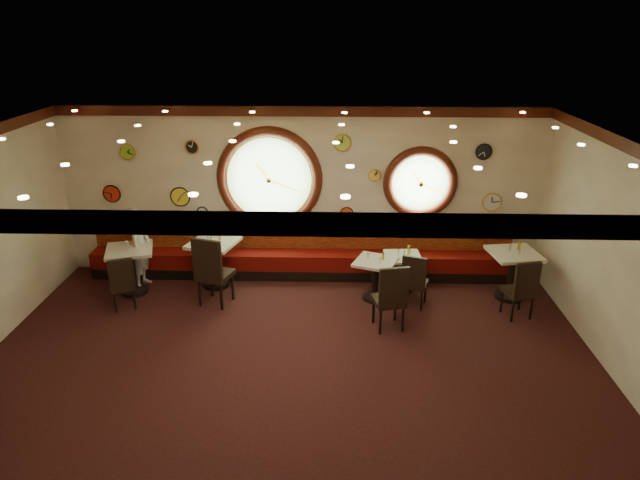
{
  "coord_description": "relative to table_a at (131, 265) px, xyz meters",
  "views": [
    {
      "loc": [
        0.65,
        -7.27,
        4.67
      ],
      "look_at": [
        0.41,
        0.8,
        1.5
      ],
      "focal_mm": 32.0,
      "sensor_mm": 36.0,
      "label": 1
    }
  ],
  "objects": [
    {
      "name": "condiment_e_pepper",
      "position": [
        6.8,
        -0.07,
        0.38
      ],
      "size": [
        0.04,
        0.04,
        0.1
      ],
      "primitive_type": "cylinder",
      "color": "silver",
      "rests_on": "table_e"
    },
    {
      "name": "floor",
      "position": [
        3.0,
        -1.91,
        -0.54
      ],
      "size": [
        9.0,
        6.0,
        0.0
      ],
      "primitive_type": "cube",
      "color": "black",
      "rests_on": "ground"
    },
    {
      "name": "chair_d",
      "position": [
        4.98,
        -0.41,
        0.01
      ],
      "size": [
        0.52,
        0.52,
        0.6
      ],
      "rotation": [
        0.0,
        0.0,
        -0.33
      ],
      "color": "black",
      "rests_on": "floor"
    },
    {
      "name": "condiment_b_pepper",
      "position": [
        1.4,
        0.27,
        0.39
      ],
      "size": [
        0.04,
        0.04,
        0.1
      ],
      "primitive_type": "cylinder",
      "color": "#B8B8BD",
      "rests_on": "table_b"
    },
    {
      "name": "table_d",
      "position": [
        4.85,
        0.23,
        -0.11
      ],
      "size": [
        0.67,
        0.67,
        0.69
      ],
      "color": "black",
      "rests_on": "floor"
    },
    {
      "name": "molding_right",
      "position": [
        7.45,
        -1.91,
        2.57
      ],
      "size": [
        0.1,
        6.0,
        0.18
      ],
      "primitive_type": "cube",
      "color": "#3E140B",
      "rests_on": "wall_back"
    },
    {
      "name": "wall_clock_8",
      "position": [
        6.55,
        1.05,
        0.91
      ],
      "size": [
        0.34,
        0.03,
        0.34
      ],
      "primitive_type": "cylinder",
      "rotation": [
        1.57,
        0.0,
        0.0
      ],
      "color": "white",
      "rests_on": "wall_back"
    },
    {
      "name": "wall_clock_4",
      "position": [
        4.35,
        1.05,
        1.41
      ],
      "size": [
        0.22,
        0.03,
        0.22
      ],
      "primitive_type": "cylinder",
      "rotation": [
        1.57,
        0.0,
        0.0
      ],
      "color": "#EACC4E",
      "rests_on": "wall_back"
    },
    {
      "name": "condiment_e_bottle",
      "position": [
        6.84,
        0.12,
        0.41
      ],
      "size": [
        0.05,
        0.05,
        0.16
      ],
      "primitive_type": "cylinder",
      "color": "gold",
      "rests_on": "table_e"
    },
    {
      "name": "condiment_d_bottle",
      "position": [
        4.95,
        0.27,
        0.24
      ],
      "size": [
        0.05,
        0.05,
        0.17
      ],
      "primitive_type": "cylinder",
      "color": "yellow",
      "rests_on": "table_d"
    },
    {
      "name": "wall_right",
      "position": [
        7.5,
        -1.91,
        1.06
      ],
      "size": [
        0.02,
        6.0,
        3.2
      ],
      "primitive_type": "cube",
      "color": "beige",
      "rests_on": "floor"
    },
    {
      "name": "molding_back",
      "position": [
        3.0,
        1.04,
        2.57
      ],
      "size": [
        9.0,
        0.1,
        0.18
      ],
      "primitive_type": "cube",
      "color": "#3E140B",
      "rests_on": "wall_back"
    },
    {
      "name": "condiment_a_pepper",
      "position": [
        -0.0,
        -0.01,
        0.37
      ],
      "size": [
        0.04,
        0.04,
        0.1
      ],
      "primitive_type": "cylinder",
      "color": "silver",
      "rests_on": "table_a"
    },
    {
      "name": "wall_front",
      "position": [
        3.0,
        -4.91,
        1.06
      ],
      "size": [
        9.0,
        0.02,
        3.2
      ],
      "primitive_type": "cube",
      "color": "beige",
      "rests_on": "floor"
    },
    {
      "name": "chair_e",
      "position": [
        6.69,
        -0.75,
        0.05
      ],
      "size": [
        0.54,
        0.54,
        0.65
      ],
      "rotation": [
        0.0,
        0.0,
        0.27
      ],
      "color": "black",
      "rests_on": "floor"
    },
    {
      "name": "banquette_back",
      "position": [
        3.0,
        1.03,
        0.21
      ],
      "size": [
        8.0,
        0.1,
        0.55
      ],
      "primitive_type": "cube",
      "color": "#61070A",
      "rests_on": "wall_back"
    },
    {
      "name": "condiment_a_bottle",
      "position": [
        0.06,
        0.1,
        0.4
      ],
      "size": [
        0.05,
        0.05,
        0.16
      ],
      "primitive_type": "cylinder",
      "color": "gold",
      "rests_on": "table_a"
    },
    {
      "name": "table_a",
      "position": [
        0.0,
        0.0,
        0.0
      ],
      "size": [
        0.97,
        0.97,
        0.86
      ],
      "color": "black",
      "rests_on": "floor"
    },
    {
      "name": "condiment_c_pepper",
      "position": [
        4.41,
        -0.19,
        0.24
      ],
      "size": [
        0.03,
        0.03,
        0.09
      ],
      "primitive_type": "cylinder",
      "color": "silver",
      "rests_on": "table_c"
    },
    {
      "name": "ceiling",
      "position": [
        3.0,
        -1.91,
        2.66
      ],
      "size": [
        9.0,
        6.0,
        0.02
      ],
      "primitive_type": "cube",
      "color": "#BC8035",
      "rests_on": "wall_back"
    },
    {
      "name": "condiment_a_salt",
      "position": [
        -0.07,
        0.11,
        0.37
      ],
      "size": [
        0.04,
        0.04,
        0.11
      ],
      "primitive_type": "cylinder",
      "color": "silver",
      "rests_on": "table_a"
    },
    {
      "name": "wall_clock_3",
      "position": [
        0.7,
        1.05,
        0.96
      ],
      "size": [
        0.36,
        0.03,
        0.36
      ],
      "primitive_type": "cylinder",
      "rotation": [
        1.57,
        0.0,
        0.0
      ],
      "color": "yellow",
      "rests_on": "wall_back"
    },
    {
      "name": "wall_clock_2",
      "position": [
        6.3,
        1.05,
        1.86
      ],
      "size": [
        0.28,
        0.03,
        0.28
      ],
      "primitive_type": "cylinder",
      "rotation": [
        1.57,
        0.0,
        0.0
      ],
      "color": "black",
      "rests_on": "wall_back"
    },
    {
      "name": "condiment_b_bottle",
      "position": [
        1.54,
        0.41,
        0.41
      ],
      "size": [
        0.04,
        0.04,
        0.14
      ],
      "primitive_type": "cylinder",
      "color": "gold",
      "rests_on": "table_b"
    },
    {
      "name": "wall_clock_6",
      "position": [
        -0.6,
        1.05,
        1.01
      ],
      "size": [
        0.32,
        0.03,
        0.32
      ],
      "primitive_type": "cylinder",
      "rotation": [
        1.57,
        0.0,
        0.0
      ],
      "color": "red",
      "rests_on": "wall_back"
    },
    {
      "name": "condiment_d_salt",
      "position": [
        4.76,
        0.22,
        0.21
      ],
      "size": [
        0.04,
        0.04,
        0.11
      ],
      "primitive_type": "cylinder",
      "color": "silver",
      "rests_on": "table_d"
    },
    {
      "name": "porthole_right_ring",
      "position": [
        5.2,
        1.04,
        1.26
      ],
      "size": [
        1.09,
        0.03,
        1.09
      ],
      "primitive_type": "torus",
      "rotation": [
        1.57,
        0.0,
        0.0
      ],
      "color": "gold",
      "rests_on": "wall_back"
    },
    {
      "name": "table_c",
      "position": [
        4.34,
        -0.12,
        -0.08
      ],
      "size": [
        0.87,
        0.87,
        0.74
      ],
      "color": "black",
      "rests_on": "floor"
    },
    {
      "name": "wall_clock_1",
      "position": [
        3.85,
        1.05,
        0.66
      ],
      "size": [
        0.24,
        0.03,
        0.24
      ],
      "primitive_type": "cylinder",
      "rotation": [
        1.57,
        0.0,
        0.0
      ],
      "color": "#EB4B1B",
      "rests_on": "wall_back"
    },
    {
      "name": "banquette_seat",
      "position": [
        3.0,
        0.81,
        -0.19
      ],
      "size": [
        8.0,
        0.55,
        0.3
      ],
      "primitive_type": "cube",
      "color": "#550907",
      "rests_on": "banquette_base"
    },
    {
      "name": "wall_clock_9",
      "position": [
        -0.2,
        1.05,
        1.81
      ],
      "size": [
        0.26,
        0.03,
        0.26
      ],
      "primitive_type": "cylinder",
      "rotation": [
        1.57,
        0.0,
        0.0
      ],
      "color": "#79BB25",
      "rests_on": "wall_back"
    },
    {
      "name": "wall_clock_7",
      "position": [
        1.1,
        1.05,
        0.66
      ],
      "size": [
        0.2,
        0.03,
        0.2
      ],
      "primitive_type": "cylinder",
      "rotation": [
        1.57,
        0.0,
        0.0
      ],
      "color": "white",
      "rests_on": "wall_back"
    },
    {
      "name": "table_b",
      "position": [
        1.43,
        0.33,
        0.01
      ],
      "size": [
        0.99,
        0.99,
        0.88
      ],
      "color": "black",
      "rests_on": "floor"
    },
    {
      "name": "porthole_left_glass",
      "position": [
        2.4,
        1.08,
        1.31
      ],
      "size": [
        1.66,
        0.02,
        1.66
      ],
      "primitive_type": "cylinder",
      "rotation": [
        1.57,
        0.0,
        0.0
      ],
      "color": "#8DCC7A",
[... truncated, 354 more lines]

